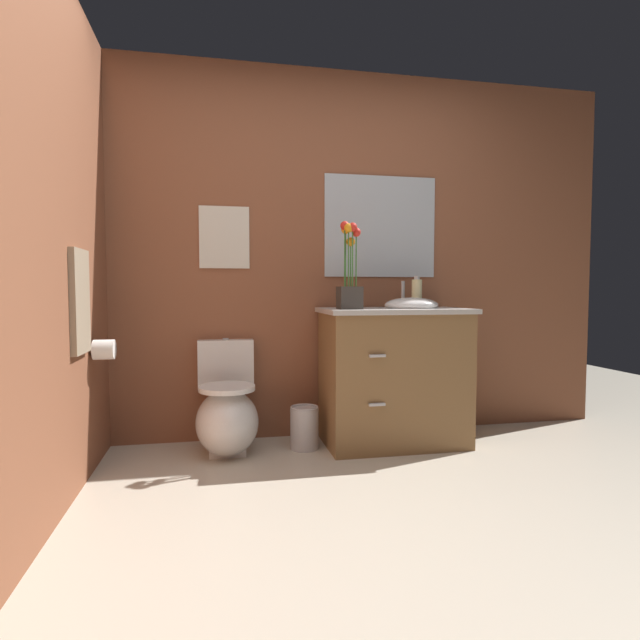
{
  "coord_description": "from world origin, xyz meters",
  "views": [
    {
      "loc": [
        -0.61,
        -1.82,
        1.01
      ],
      "look_at": [
        0.02,
        1.28,
        0.82
      ],
      "focal_mm": 28.72,
      "sensor_mm": 36.0,
      "label": 1
    }
  ],
  "objects_px": {
    "toilet": "(227,413)",
    "toilet_paper_roll": "(104,350)",
    "wall_poster": "(224,237)",
    "soap_bottle": "(417,293)",
    "wall_mirror": "(380,227)",
    "flower_vase": "(350,279)",
    "trash_bin": "(304,427)",
    "hanging_towel": "(80,301)",
    "vanity_cabinet": "(394,374)"
  },
  "relations": [
    {
      "from": "trash_bin",
      "to": "vanity_cabinet",
      "type": "bearing_deg",
      "value": -0.27
    },
    {
      "from": "toilet_paper_roll",
      "to": "toilet",
      "type": "bearing_deg",
      "value": 16.42
    },
    {
      "from": "vanity_cabinet",
      "to": "wall_mirror",
      "type": "bearing_deg",
      "value": 90.51
    },
    {
      "from": "vanity_cabinet",
      "to": "wall_poster",
      "type": "distance_m",
      "value": 1.43
    },
    {
      "from": "wall_poster",
      "to": "flower_vase",
      "type": "bearing_deg",
      "value": -26.14
    },
    {
      "from": "toilet",
      "to": "vanity_cabinet",
      "type": "distance_m",
      "value": 1.1
    },
    {
      "from": "vanity_cabinet",
      "to": "flower_vase",
      "type": "xyz_separation_m",
      "value": [
        -0.32,
        -0.08,
        0.62
      ]
    },
    {
      "from": "wall_poster",
      "to": "soap_bottle",
      "type": "bearing_deg",
      "value": -10.98
    },
    {
      "from": "toilet",
      "to": "wall_poster",
      "type": "bearing_deg",
      "value": 90.0
    },
    {
      "from": "flower_vase",
      "to": "soap_bottle",
      "type": "relative_size",
      "value": 2.55
    },
    {
      "from": "vanity_cabinet",
      "to": "wall_mirror",
      "type": "height_order",
      "value": "wall_mirror"
    },
    {
      "from": "vanity_cabinet",
      "to": "trash_bin",
      "type": "relative_size",
      "value": 3.93
    },
    {
      "from": "toilet_paper_roll",
      "to": "wall_mirror",
      "type": "bearing_deg",
      "value": 14.93
    },
    {
      "from": "soap_bottle",
      "to": "trash_bin",
      "type": "distance_m",
      "value": 1.15
    },
    {
      "from": "wall_mirror",
      "to": "toilet_paper_roll",
      "type": "height_order",
      "value": "wall_mirror"
    },
    {
      "from": "toilet",
      "to": "wall_poster",
      "type": "height_order",
      "value": "wall_poster"
    },
    {
      "from": "wall_mirror",
      "to": "hanging_towel",
      "type": "distance_m",
      "value": 2.0
    },
    {
      "from": "toilet",
      "to": "hanging_towel",
      "type": "height_order",
      "value": "hanging_towel"
    },
    {
      "from": "toilet",
      "to": "wall_mirror",
      "type": "height_order",
      "value": "wall_mirror"
    },
    {
      "from": "wall_mirror",
      "to": "wall_poster",
      "type": "bearing_deg",
      "value": 180.0
    },
    {
      "from": "flower_vase",
      "to": "trash_bin",
      "type": "height_order",
      "value": "flower_vase"
    },
    {
      "from": "wall_poster",
      "to": "toilet_paper_roll",
      "type": "xyz_separation_m",
      "value": [
        -0.67,
        -0.46,
        -0.67
      ]
    },
    {
      "from": "vanity_cabinet",
      "to": "wall_poster",
      "type": "relative_size",
      "value": 2.64
    },
    {
      "from": "wall_poster",
      "to": "hanging_towel",
      "type": "xyz_separation_m",
      "value": [
        -0.72,
        -0.72,
        -0.4
      ]
    },
    {
      "from": "trash_bin",
      "to": "toilet_paper_roll",
      "type": "bearing_deg",
      "value": -171.44
    },
    {
      "from": "wall_poster",
      "to": "trash_bin",
      "type": "bearing_deg",
      "value": -31.12
    },
    {
      "from": "soap_bottle",
      "to": "vanity_cabinet",
      "type": "bearing_deg",
      "value": -163.49
    },
    {
      "from": "trash_bin",
      "to": "wall_poster",
      "type": "bearing_deg",
      "value": 148.88
    },
    {
      "from": "hanging_towel",
      "to": "toilet_paper_roll",
      "type": "relative_size",
      "value": 4.73
    },
    {
      "from": "soap_bottle",
      "to": "toilet",
      "type": "bearing_deg",
      "value": -178.86
    },
    {
      "from": "toilet",
      "to": "toilet_paper_roll",
      "type": "bearing_deg",
      "value": -163.58
    },
    {
      "from": "flower_vase",
      "to": "toilet_paper_roll",
      "type": "relative_size",
      "value": 4.92
    },
    {
      "from": "toilet",
      "to": "soap_bottle",
      "type": "height_order",
      "value": "soap_bottle"
    },
    {
      "from": "wall_mirror",
      "to": "toilet_paper_roll",
      "type": "xyz_separation_m",
      "value": [
        -1.74,
        -0.46,
        -0.77
      ]
    },
    {
      "from": "toilet",
      "to": "soap_bottle",
      "type": "bearing_deg",
      "value": 1.14
    },
    {
      "from": "toilet",
      "to": "soap_bottle",
      "type": "relative_size",
      "value": 3.26
    },
    {
      "from": "vanity_cabinet",
      "to": "trash_bin",
      "type": "bearing_deg",
      "value": 179.73
    },
    {
      "from": "flower_vase",
      "to": "vanity_cabinet",
      "type": "bearing_deg",
      "value": 13.29
    },
    {
      "from": "flower_vase",
      "to": "wall_poster",
      "type": "bearing_deg",
      "value": 153.86
    },
    {
      "from": "soap_bottle",
      "to": "toilet_paper_roll",
      "type": "xyz_separation_m",
      "value": [
        -1.92,
        -0.22,
        -0.31
      ]
    },
    {
      "from": "soap_bottle",
      "to": "hanging_towel",
      "type": "bearing_deg",
      "value": -166.42
    },
    {
      "from": "trash_bin",
      "to": "wall_mirror",
      "type": "height_order",
      "value": "wall_mirror"
    },
    {
      "from": "vanity_cabinet",
      "to": "toilet_paper_roll",
      "type": "relative_size",
      "value": 9.72
    },
    {
      "from": "flower_vase",
      "to": "trash_bin",
      "type": "relative_size",
      "value": 1.99
    },
    {
      "from": "vanity_cabinet",
      "to": "soap_bottle",
      "type": "height_order",
      "value": "soap_bottle"
    },
    {
      "from": "wall_poster",
      "to": "toilet_paper_roll",
      "type": "height_order",
      "value": "wall_poster"
    },
    {
      "from": "soap_bottle",
      "to": "wall_mirror",
      "type": "height_order",
      "value": "wall_mirror"
    },
    {
      "from": "toilet_paper_roll",
      "to": "flower_vase",
      "type": "bearing_deg",
      "value": 3.78
    },
    {
      "from": "toilet_paper_roll",
      "to": "trash_bin",
      "type": "bearing_deg",
      "value": 8.56
    },
    {
      "from": "flower_vase",
      "to": "wall_mirror",
      "type": "height_order",
      "value": "wall_mirror"
    }
  ]
}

